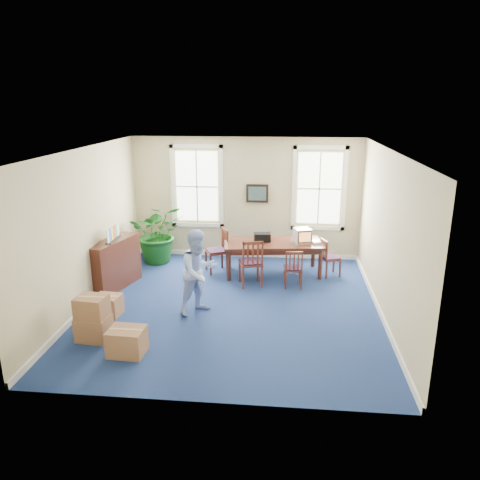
# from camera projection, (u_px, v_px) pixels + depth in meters

# --- Properties ---
(floor) EXTENTS (6.50, 6.50, 0.00)m
(floor) POSITION_uv_depth(u_px,v_px,m) (232.00, 306.00, 9.70)
(floor) COLOR navy
(floor) RESTS_ON ground
(ceiling) EXTENTS (6.50, 6.50, 0.00)m
(ceiling) POSITION_uv_depth(u_px,v_px,m) (232.00, 150.00, 8.78)
(ceiling) COLOR white
(ceiling) RESTS_ON ground
(wall_back) EXTENTS (6.50, 0.00, 6.50)m
(wall_back) POSITION_uv_depth(u_px,v_px,m) (246.00, 198.00, 12.34)
(wall_back) COLOR tan
(wall_back) RESTS_ON ground
(wall_front) EXTENTS (6.50, 0.00, 6.50)m
(wall_front) POSITION_uv_depth(u_px,v_px,m) (204.00, 298.00, 6.15)
(wall_front) COLOR tan
(wall_front) RESTS_ON ground
(wall_left) EXTENTS (0.00, 6.50, 6.50)m
(wall_left) POSITION_uv_depth(u_px,v_px,m) (86.00, 228.00, 9.52)
(wall_left) COLOR tan
(wall_left) RESTS_ON ground
(wall_right) EXTENTS (0.00, 6.50, 6.50)m
(wall_right) POSITION_uv_depth(u_px,v_px,m) (387.00, 236.00, 8.96)
(wall_right) COLOR tan
(wall_right) RESTS_ON ground
(baseboard_back) EXTENTS (6.00, 0.04, 0.12)m
(baseboard_back) POSITION_uv_depth(u_px,v_px,m) (246.00, 254.00, 12.76)
(baseboard_back) COLOR white
(baseboard_back) RESTS_ON ground
(baseboard_left) EXTENTS (0.04, 6.50, 0.12)m
(baseboard_left) POSITION_uv_depth(u_px,v_px,m) (94.00, 297.00, 9.96)
(baseboard_left) COLOR white
(baseboard_left) RESTS_ON ground
(baseboard_right) EXTENTS (0.04, 6.50, 0.12)m
(baseboard_right) POSITION_uv_depth(u_px,v_px,m) (379.00, 309.00, 9.41)
(baseboard_right) COLOR white
(baseboard_right) RESTS_ON ground
(window_left) EXTENTS (1.40, 0.12, 2.20)m
(window_left) POSITION_uv_depth(u_px,v_px,m) (197.00, 187.00, 12.36)
(window_left) COLOR white
(window_left) RESTS_ON ground
(window_right) EXTENTS (1.40, 0.12, 2.20)m
(window_right) POSITION_uv_depth(u_px,v_px,m) (319.00, 189.00, 12.06)
(window_right) COLOR white
(window_right) RESTS_ON ground
(wall_picture) EXTENTS (0.58, 0.06, 0.48)m
(wall_picture) POSITION_uv_depth(u_px,v_px,m) (257.00, 193.00, 12.22)
(wall_picture) COLOR black
(wall_picture) RESTS_ON ground
(conference_table) EXTENTS (2.48, 1.38, 0.80)m
(conference_table) POSITION_uv_depth(u_px,v_px,m) (273.00, 258.00, 11.41)
(conference_table) COLOR #482116
(conference_table) RESTS_ON ground
(crt_tv) EXTENTS (0.48, 0.50, 0.34)m
(crt_tv) POSITION_uv_depth(u_px,v_px,m) (302.00, 235.00, 11.23)
(crt_tv) COLOR #B7B7BC
(crt_tv) RESTS_ON conference_table
(game_console) EXTENTS (0.25, 0.28, 0.06)m
(game_console) POSITION_uv_depth(u_px,v_px,m) (316.00, 242.00, 11.19)
(game_console) COLOR white
(game_console) RESTS_ON conference_table
(equipment_bag) EXTENTS (0.43, 0.31, 0.20)m
(equipment_bag) POSITION_uv_depth(u_px,v_px,m) (262.00, 237.00, 11.34)
(equipment_bag) COLOR black
(equipment_bag) RESTS_ON conference_table
(chair_near_left) EXTENTS (0.62, 0.62, 1.11)m
(chair_near_left) POSITION_uv_depth(u_px,v_px,m) (251.00, 262.00, 10.64)
(chair_near_left) COLOR maroon
(chair_near_left) RESTS_ON ground
(chair_near_right) EXTENTS (0.43, 0.43, 0.90)m
(chair_near_right) POSITION_uv_depth(u_px,v_px,m) (293.00, 268.00, 10.59)
(chair_near_right) COLOR maroon
(chair_near_right) RESTS_ON ground
(chair_end_left) EXTENTS (0.64, 0.64, 1.08)m
(chair_end_left) POSITION_uv_depth(u_px,v_px,m) (216.00, 251.00, 11.50)
(chair_end_left) COLOR maroon
(chair_end_left) RESTS_ON ground
(chair_end_right) EXTENTS (0.53, 0.53, 0.91)m
(chair_end_right) POSITION_uv_depth(u_px,v_px,m) (331.00, 257.00, 11.26)
(chair_end_right) COLOR maroon
(chair_end_right) RESTS_ON ground
(man) EXTENTS (1.04, 1.06, 1.71)m
(man) POSITION_uv_depth(u_px,v_px,m) (199.00, 272.00, 9.19)
(man) COLOR #A1B9F7
(man) RESTS_ON ground
(credenza) EXTENTS (0.80, 1.53, 1.16)m
(credenza) POSITION_uv_depth(u_px,v_px,m) (115.00, 263.00, 10.50)
(credenza) COLOR #482116
(credenza) RESTS_ON ground
(brochure_rack) EXTENTS (0.22, 0.75, 0.32)m
(brochure_rack) POSITION_uv_depth(u_px,v_px,m) (113.00, 232.00, 10.29)
(brochure_rack) COLOR #99999E
(brochure_rack) RESTS_ON credenza
(potted_plant) EXTENTS (1.65, 1.51, 1.55)m
(potted_plant) POSITION_uv_depth(u_px,v_px,m) (159.00, 233.00, 12.15)
(potted_plant) COLOR #104914
(potted_plant) RESTS_ON ground
(cardboard_boxes) EXTENTS (1.65, 1.65, 0.86)m
(cardboard_boxes) POSITION_uv_depth(u_px,v_px,m) (107.00, 315.00, 8.32)
(cardboard_boxes) COLOR #A06C49
(cardboard_boxes) RESTS_ON ground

